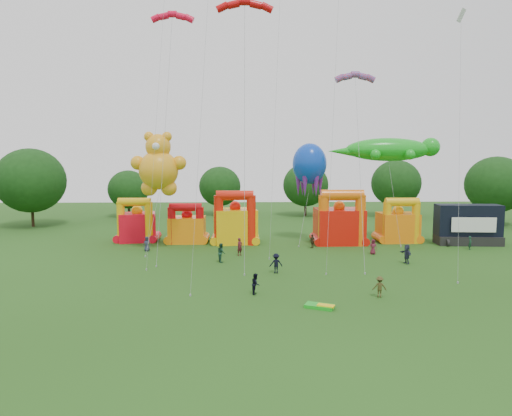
{
  "coord_description": "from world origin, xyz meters",
  "views": [
    {
      "loc": [
        -3.57,
        -28.96,
        10.61
      ],
      "look_at": [
        -2.3,
        18.0,
        5.42
      ],
      "focal_mm": 32.0,
      "sensor_mm": 36.0,
      "label": 1
    }
  ],
  "objects_px": {
    "bouncy_castle_0": "(137,224)",
    "spectator_4": "(312,241)",
    "teddy_bear_kite": "(157,177)",
    "gecko_kite": "(390,160)",
    "spectator_0": "(147,244)",
    "bouncy_castle_2": "(235,223)",
    "octopus_kite": "(308,184)",
    "stage_trailer": "(468,225)"
  },
  "relations": [
    {
      "from": "spectator_0",
      "to": "octopus_kite",
      "type": "bearing_deg",
      "value": 1.91
    },
    {
      "from": "spectator_4",
      "to": "gecko_kite",
      "type": "bearing_deg",
      "value": 157.15
    },
    {
      "from": "stage_trailer",
      "to": "gecko_kite",
      "type": "xyz_separation_m",
      "value": [
        -9.23,
        2.31,
        7.98
      ]
    },
    {
      "from": "bouncy_castle_2",
      "to": "spectator_0",
      "type": "xyz_separation_m",
      "value": [
        -9.97,
        -4.71,
        -1.69
      ]
    },
    {
      "from": "octopus_kite",
      "to": "bouncy_castle_2",
      "type": "bearing_deg",
      "value": -174.15
    },
    {
      "from": "bouncy_castle_0",
      "to": "bouncy_castle_2",
      "type": "distance_m",
      "value": 12.6
    },
    {
      "from": "octopus_kite",
      "to": "spectator_0",
      "type": "relative_size",
      "value": 7.42
    },
    {
      "from": "stage_trailer",
      "to": "spectator_0",
      "type": "bearing_deg",
      "value": -175.19
    },
    {
      "from": "stage_trailer",
      "to": "octopus_kite",
      "type": "relative_size",
      "value": 0.62
    },
    {
      "from": "spectator_0",
      "to": "spectator_4",
      "type": "height_order",
      "value": "spectator_0"
    },
    {
      "from": "teddy_bear_kite",
      "to": "spectator_4",
      "type": "relative_size",
      "value": 8.22
    },
    {
      "from": "octopus_kite",
      "to": "spectator_4",
      "type": "bearing_deg",
      "value": -89.57
    },
    {
      "from": "gecko_kite",
      "to": "spectator_4",
      "type": "height_order",
      "value": "gecko_kite"
    },
    {
      "from": "stage_trailer",
      "to": "spectator_0",
      "type": "relative_size",
      "value": 4.62
    },
    {
      "from": "bouncy_castle_2",
      "to": "spectator_0",
      "type": "height_order",
      "value": "bouncy_castle_2"
    },
    {
      "from": "bouncy_castle_2",
      "to": "stage_trailer",
      "type": "height_order",
      "value": "bouncy_castle_2"
    },
    {
      "from": "bouncy_castle_0",
      "to": "spectator_0",
      "type": "distance_m",
      "value": 6.87
    },
    {
      "from": "gecko_kite",
      "to": "spectator_4",
      "type": "distance_m",
      "value": 14.62
    },
    {
      "from": "bouncy_castle_2",
      "to": "spectator_4",
      "type": "height_order",
      "value": "bouncy_castle_2"
    },
    {
      "from": "bouncy_castle_0",
      "to": "spectator_4",
      "type": "bearing_deg",
      "value": -12.87
    },
    {
      "from": "bouncy_castle_0",
      "to": "stage_trailer",
      "type": "distance_m",
      "value": 41.22
    },
    {
      "from": "octopus_kite",
      "to": "bouncy_castle_0",
      "type": "bearing_deg",
      "value": 178.39
    },
    {
      "from": "bouncy_castle_0",
      "to": "gecko_kite",
      "type": "relative_size",
      "value": 0.4
    },
    {
      "from": "spectator_0",
      "to": "spectator_4",
      "type": "relative_size",
      "value": 1.02
    },
    {
      "from": "bouncy_castle_0",
      "to": "spectator_0",
      "type": "height_order",
      "value": "bouncy_castle_0"
    },
    {
      "from": "spectator_0",
      "to": "gecko_kite",
      "type": "bearing_deg",
      "value": -3.84
    },
    {
      "from": "bouncy_castle_0",
      "to": "spectator_4",
      "type": "distance_m",
      "value": 22.24
    },
    {
      "from": "octopus_kite",
      "to": "teddy_bear_kite",
      "type": "bearing_deg",
      "value": -163.04
    },
    {
      "from": "bouncy_castle_2",
      "to": "stage_trailer",
      "type": "relative_size",
      "value": 0.85
    },
    {
      "from": "stage_trailer",
      "to": "bouncy_castle_0",
      "type": "bearing_deg",
      "value": 175.82
    },
    {
      "from": "octopus_kite",
      "to": "spectator_0",
      "type": "bearing_deg",
      "value": -163.53
    },
    {
      "from": "bouncy_castle_2",
      "to": "gecko_kite",
      "type": "xyz_separation_m",
      "value": [
        19.38,
        0.85,
        7.82
      ]
    },
    {
      "from": "octopus_kite",
      "to": "spectator_0",
      "type": "xyz_separation_m",
      "value": [
        -19.08,
        -5.64,
        -6.44
      ]
    },
    {
      "from": "bouncy_castle_0",
      "to": "bouncy_castle_2",
      "type": "relative_size",
      "value": 0.85
    },
    {
      "from": "bouncy_castle_2",
      "to": "spectator_4",
      "type": "xyz_separation_m",
      "value": [
        9.14,
        -3.4,
        -1.7
      ]
    },
    {
      "from": "teddy_bear_kite",
      "to": "gecko_kite",
      "type": "xyz_separation_m",
      "value": [
        28.01,
        5.32,
        1.91
      ]
    },
    {
      "from": "bouncy_castle_2",
      "to": "stage_trailer",
      "type": "xyz_separation_m",
      "value": [
        28.61,
        -1.46,
        -0.15
      ]
    },
    {
      "from": "stage_trailer",
      "to": "spectator_4",
      "type": "bearing_deg",
      "value": -174.3
    },
    {
      "from": "bouncy_castle_2",
      "to": "spectator_0",
      "type": "relative_size",
      "value": 3.95
    },
    {
      "from": "bouncy_castle_0",
      "to": "octopus_kite",
      "type": "bearing_deg",
      "value": -1.61
    },
    {
      "from": "bouncy_castle_0",
      "to": "spectator_0",
      "type": "relative_size",
      "value": 3.36
    },
    {
      "from": "spectator_4",
      "to": "bouncy_castle_2",
      "type": "bearing_deg",
      "value": -65.82
    }
  ]
}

